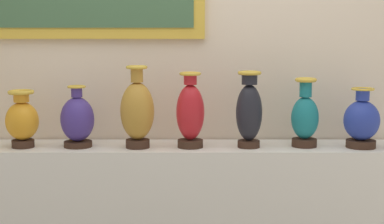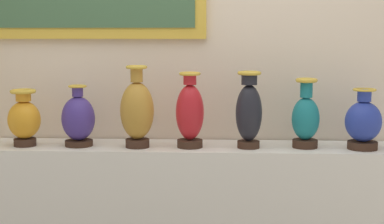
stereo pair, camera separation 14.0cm
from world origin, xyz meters
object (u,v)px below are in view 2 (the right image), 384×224
Objects in this scene: vase_onyx at (249,112)px; vase_cobalt at (363,123)px; vase_crimson at (190,113)px; vase_teal at (306,118)px; vase_ochre at (137,111)px; vase_indigo at (78,119)px; vase_amber at (24,119)px.

vase_onyx is 1.27× the size of vase_cobalt.
vase_crimson is 0.99× the size of vase_onyx.
vase_teal reaches higher than vase_cobalt.
vase_ochre is 0.57m from vase_onyx.
vase_onyx reaches higher than vase_crimson.
vase_crimson is at bearing 2.06° from vase_ochre.
vase_crimson is (0.27, 0.01, -0.01)m from vase_ochre.
vase_ochre is 0.27m from vase_crimson.
vase_teal is (0.59, 0.02, -0.03)m from vase_crimson.
vase_teal is at bearing 2.23° from vase_crimson.
vase_onyx is at bearing -175.56° from vase_teal.
vase_cobalt is at bearing -0.29° from vase_crimson.
vase_teal is at bearing 0.50° from vase_indigo.
vase_indigo is at bearing 179.19° from vase_onyx.
vase_onyx is at bearing -0.81° from vase_indigo.
vase_onyx reaches higher than vase_indigo.
vase_ochre is at bearing -178.99° from vase_onyx.
vase_indigo reaches higher than vase_cobalt.
vase_teal is (1.17, 0.01, 0.01)m from vase_indigo.
vase_indigo is at bearing 2.48° from vase_amber.
vase_crimson is at bearing -1.27° from vase_indigo.
vase_amber is 0.70× the size of vase_ochre.
vase_amber is at bearing -177.52° from vase_indigo.
vase_crimson is (0.86, -0.00, 0.04)m from vase_amber.
vase_ochre is 0.86m from vase_teal.
vase_ochre is at bearing -1.00° from vase_amber.
vase_crimson reaches higher than vase_cobalt.
vase_ochre is 1.37× the size of vase_cobalt.
vase_amber is at bearing 179.83° from vase_cobalt.
vase_indigo is 1.03× the size of vase_cobalt.
vase_crimson is (0.58, -0.01, 0.04)m from vase_indigo.
vase_indigo is 1.17m from vase_teal.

